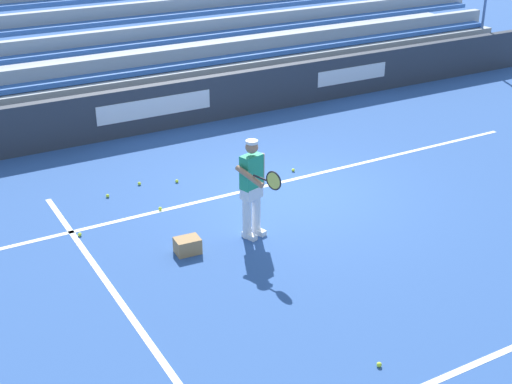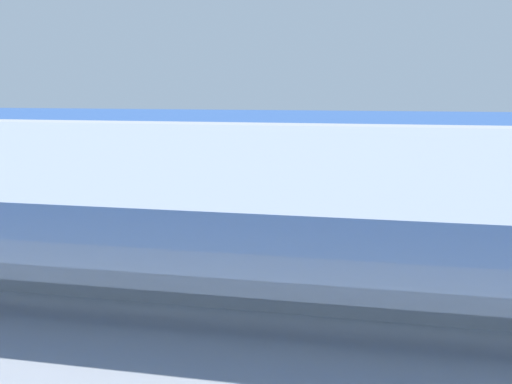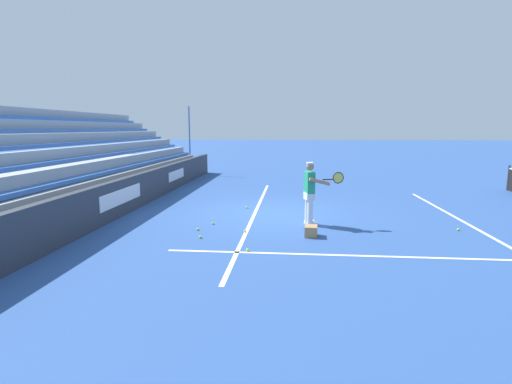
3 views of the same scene
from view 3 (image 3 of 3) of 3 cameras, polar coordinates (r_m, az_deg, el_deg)
ground_plane at (r=12.53m, az=2.17°, el=-2.97°), size 160.00×160.00×0.00m
court_baseline_white at (r=12.57m, az=-0.11°, el=-2.91°), size 12.00×0.10×0.01m
court_sideline_white at (r=9.16m, az=26.71°, el=-8.48°), size 0.10×12.00×0.01m
court_service_line_white at (r=13.41m, az=26.37°, el=-3.11°), size 8.22×0.10×0.01m
back_wall_sponsor_board at (r=13.46m, az=-17.49°, el=-0.16°), size 22.22×0.25×1.10m
bleacher_stand at (r=14.65m, az=-27.07°, el=0.95°), size 21.10×4.00×3.85m
tennis_player at (r=10.91m, az=7.76°, el=-0.07°), size 0.58×1.07×1.71m
ball_box_cardboard at (r=9.90m, az=7.87°, el=-5.55°), size 0.42×0.33×0.26m
tennis_ball_stray_back at (r=11.58m, az=26.92°, el=-4.80°), size 0.07×0.07×0.07m
tennis_ball_far_left at (r=8.66m, az=-1.23°, el=-8.27°), size 0.07×0.07×0.07m
tennis_ball_toward_net at (r=13.18m, az=-1.33°, el=-2.21°), size 0.07×0.07×0.07m
tennis_ball_far_right at (r=11.07m, az=-6.16°, el=-4.46°), size 0.07×0.07×0.07m
tennis_ball_near_player at (r=9.74m, az=-7.95°, el=-6.38°), size 0.07×0.07×0.07m
tennis_ball_by_box at (r=10.48m, az=-8.30°, el=-5.28°), size 0.07×0.07×0.07m
tennis_ball_on_baseline at (r=10.19m, az=-1.58°, el=-5.60°), size 0.07×0.07×0.07m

